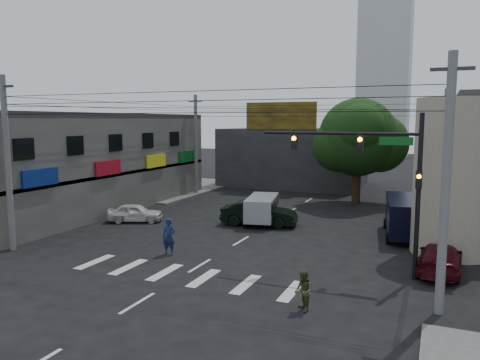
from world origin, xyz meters
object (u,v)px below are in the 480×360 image
Objects in this scene: traffic_gantry at (379,168)px; utility_pole_far_right at (444,151)px; utility_pole_near_right at (446,187)px; dark_sedan at (259,213)px; street_tree at (358,138)px; pedestrian_olive at (303,291)px; traffic_officer at (169,237)px; white_compact at (135,213)px; utility_pole_far_left at (196,145)px; silver_minivan at (262,210)px; utility_pole_near_left at (8,164)px; navy_van at (406,218)px; maroon_sedan at (440,258)px.

traffic_gantry is 17.21m from utility_pole_far_right.
dark_sedan is at bearing 135.81° from utility_pole_near_right.
street_tree is 23.80m from pedestrian_olive.
utility_pole_far_right is at bearing 46.01° from traffic_officer.
utility_pole_near_right is 2.32× the size of white_compact.
utility_pole_far_right is (21.00, 0.00, 0.00)m from utility_pole_far_left.
silver_minivan is (9.97, -9.17, -3.69)m from utility_pole_far_left.
street_tree is at bearing 63.07° from traffic_officer.
traffic_officer is at bearing 17.00° from utility_pole_near_left.
utility_pole_near_left is 4.86× the size of traffic_officer.
utility_pole_far_left is 14.04m from silver_minivan.
utility_pole_near_left and utility_pole_far_right have the same top height.
utility_pole_far_left reaches higher than dark_sedan.
silver_minivan is (-0.05, 0.65, 0.09)m from dark_sedan.
white_compact is (-12.64, -13.13, -4.85)m from street_tree.
utility_pole_far_right is 15.21m from dark_sedan.
traffic_gantry is at bearing -98.94° from utility_pole_far_right.
utility_pole_far_left is at bearing 180.00° from utility_pole_far_right.
pedestrian_olive is at bearing -161.36° from dark_sedan.
utility_pole_near_left reaches higher than pedestrian_olive.
utility_pole_near_right is 4.86× the size of traffic_officer.
utility_pole_near_right is at bearing -142.99° from dark_sedan.
silver_minivan is at bearing 81.51° from navy_van.
utility_pole_near_right is 15.77m from dark_sedan.
traffic_gantry is 25.00m from utility_pole_far_left.
utility_pole_near_left is 6.07× the size of pedestrian_olive.
traffic_gantry is at bearing 10.80° from utility_pole_near_left.
silver_minivan is (-8.35, 7.83, -3.92)m from traffic_gantry.
maroon_sedan is 6.54m from navy_van.
utility_pole_near_left is 2.32× the size of white_compact.
utility_pole_far_left reaches higher than white_compact.
utility_pole_far_left is at bearing 36.75° from dark_sedan.
traffic_officer reaches higher than silver_minivan.
utility_pole_far_left reaches higher than street_tree.
navy_van is at bearing -101.45° from utility_pole_far_right.
utility_pole_far_left is (0.00, 20.50, 0.00)m from utility_pole_near_left.
utility_pole_far_right is at bearing 90.00° from utility_pole_near_right.
traffic_officer is at bearing 168.97° from utility_pole_near_right.
traffic_gantry is 17.67m from white_compact.
dark_sedan is at bearing 170.15° from pedestrian_olive.
utility_pole_far_left is at bearing 56.21° from navy_van.
white_compact is at bearing -7.65° from maroon_sedan.
utility_pole_near_right is 20.50m from utility_pole_far_right.
maroon_sedan is (19.14, -3.38, 0.03)m from white_compact.
navy_van reaches higher than white_compact.
utility_pole_far_left reaches higher than traffic_gantry.
navy_van is (-1.88, 6.25, 0.50)m from maroon_sedan.
traffic_officer is at bearing -65.56° from utility_pole_far_left.
utility_pole_near_left reaches higher than maroon_sedan.
silver_minivan is (-4.53, -10.17, -4.57)m from street_tree.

